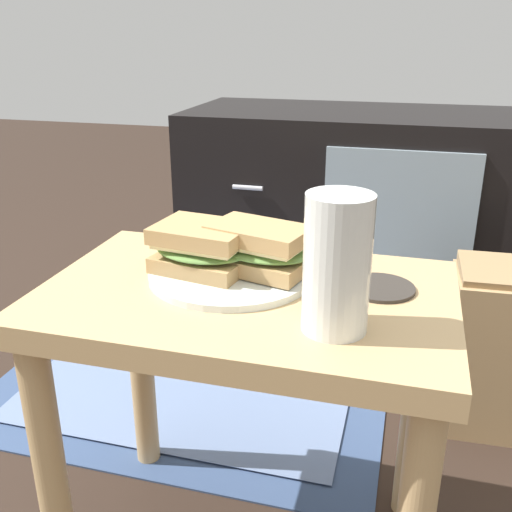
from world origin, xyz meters
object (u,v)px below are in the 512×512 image
Objects in this scene: sandwich_back at (259,248)px; coaster at (380,288)px; paper_bag at (498,350)px; tv_cabinet at (357,213)px; beer_glass at (337,265)px; sandwich_front at (203,247)px; plate at (231,273)px.

coaster is at bearing 1.81° from sandwich_back.
paper_bag is (0.23, 0.39, -0.29)m from coaster.
beer_glass is at bearing -86.09° from tv_cabinet.
tv_cabinet is 2.63× the size of paper_bag.
tv_cabinet is 5.86× the size of sandwich_back.
beer_glass is (0.12, -0.12, 0.04)m from sandwich_back.
beer_glass is at bearing -44.50° from sandwich_back.
beer_glass reaches higher than coaster.
sandwich_front is at bearing -176.02° from coaster.
paper_bag is (0.28, 0.52, -0.36)m from beer_glass.
sandwich_back is (-0.05, -0.91, 0.21)m from tv_cabinet.
sandwich_front is 0.95× the size of sandwich_back.
sandwich_front is (-0.04, -0.01, 0.04)m from plate.
sandwich_back is at bearing 8.57° from plate.
tv_cabinet is at bearing 97.31° from coaster.
beer_glass is at bearing -28.37° from sandwich_front.
tv_cabinet is 0.93m from sandwich_back.
sandwich_back is at bearing -135.06° from paper_bag.
paper_bag is at bearing 62.07° from beer_glass.
beer_glass reaches higher than sandwich_back.
sandwich_back is (0.08, 0.01, 0.00)m from sandwich_front.
sandwich_back is 0.65m from paper_bag.
plate is at bearing -176.90° from coaster.
beer_glass is (0.20, -0.11, 0.04)m from sandwich_front.
plate is at bearing -137.34° from paper_bag.
plate is 2.48× the size of coaster.
sandwich_front reaches higher than plate.
sandwich_front is at bearing -171.43° from sandwich_back.
sandwich_front is 0.71m from paper_bag.
tv_cabinet is 4.09× the size of plate.
coaster is (0.17, 0.01, -0.04)m from sandwich_back.
sandwich_back is at bearing -93.40° from tv_cabinet.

